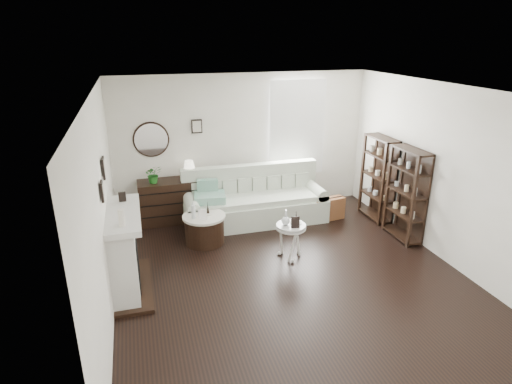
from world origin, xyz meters
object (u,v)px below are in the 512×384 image
object	(u,v)px
dresser	(172,201)
pedestal_table	(291,227)
sofa	(254,203)
drum_table	(204,229)

from	to	relation	value
dresser	pedestal_table	size ratio (longest dim) A/B	2.13
sofa	pedestal_table	world-z (taller)	sofa
dresser	pedestal_table	xyz separation A→B (m)	(1.66, -1.97, 0.12)
sofa	dresser	distance (m)	1.55
sofa	pedestal_table	xyz separation A→B (m)	(0.16, -1.58, 0.18)
drum_table	pedestal_table	world-z (taller)	pedestal_table
drum_table	sofa	bearing A→B (deg)	32.45
sofa	pedestal_table	size ratio (longest dim) A/B	4.63
drum_table	pedestal_table	xyz separation A→B (m)	(1.23, -0.90, 0.27)
sofa	dresser	bearing A→B (deg)	165.51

